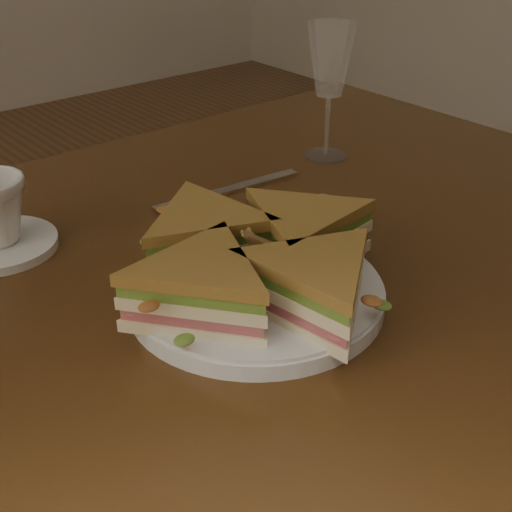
% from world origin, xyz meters
% --- Properties ---
extents(table, '(1.20, 0.80, 0.75)m').
position_xyz_m(table, '(0.00, 0.00, 0.65)').
color(table, '#331C0B').
rests_on(table, ground).
extents(plate, '(0.25, 0.25, 0.02)m').
position_xyz_m(plate, '(-0.01, -0.09, 0.76)').
color(plate, white).
rests_on(plate, table).
extents(sandwich_wedges, '(0.31, 0.31, 0.06)m').
position_xyz_m(sandwich_wedges, '(-0.01, -0.09, 0.80)').
color(sandwich_wedges, '#F9E7B8').
rests_on(sandwich_wedges, plate).
extents(crisps_mound, '(0.09, 0.09, 0.05)m').
position_xyz_m(crisps_mound, '(-0.01, -0.09, 0.79)').
color(crisps_mound, '#B45817').
rests_on(crisps_mound, plate).
extents(spoon, '(0.18, 0.05, 0.01)m').
position_xyz_m(spoon, '(0.07, 0.02, 0.75)').
color(spoon, silver).
rests_on(spoon, table).
extents(knife, '(0.22, 0.03, 0.00)m').
position_xyz_m(knife, '(0.11, 0.14, 0.75)').
color(knife, silver).
rests_on(knife, table).
extents(wine_glass, '(0.07, 0.07, 0.19)m').
position_xyz_m(wine_glass, '(0.31, 0.14, 0.88)').
color(wine_glass, white).
rests_on(wine_glass, table).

